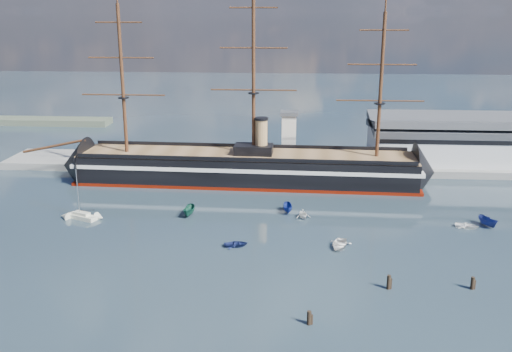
{
  "coord_description": "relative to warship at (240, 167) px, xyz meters",
  "views": [
    {
      "loc": [
        5.3,
        -85.17,
        43.88
      ],
      "look_at": [
        -3.54,
        35.0,
        9.0
      ],
      "focal_mm": 40.0,
      "sensor_mm": 36.0,
      "label": 1
    }
  ],
  "objects": [
    {
      "name": "sailboat",
      "position": [
        -31.73,
        -30.64,
        -3.32
      ],
      "size": [
        7.31,
        4.71,
        11.31
      ],
      "rotation": [
        0.0,
        0.0,
        -0.41
      ],
      "color": "beige",
      "rests_on": "ground"
    },
    {
      "name": "piling_far_right",
      "position": [
        44.22,
        -58.11,
        -4.04
      ],
      "size": [
        0.64,
        0.64,
        2.87
      ],
      "primitive_type": "cylinder",
      "color": "black",
      "rests_on": "ground"
    },
    {
      "name": "piling_near_right",
      "position": [
        30.52,
        -59.04,
        -4.04
      ],
      "size": [
        0.64,
        0.64,
        3.16
      ],
      "primitive_type": "cylinder",
      "color": "black",
      "rests_on": "ground"
    },
    {
      "name": "warship",
      "position": [
        0.0,
        0.0,
        0.0
      ],
      "size": [
        113.1,
        18.71,
        53.94
      ],
      "rotation": [
        0.0,
        0.0,
        -0.03
      ],
      "color": "black",
      "rests_on": "ground"
    },
    {
      "name": "motorboat_d",
      "position": [
        16.71,
        -26.46,
        -4.04
      ],
      "size": [
        6.55,
        4.4,
        2.21
      ],
      "primitive_type": "imported",
      "rotation": [
        0.0,
        0.0,
        0.32
      ],
      "color": "white",
      "rests_on": "ground"
    },
    {
      "name": "quay_tower",
      "position": [
        12.74,
        13.0,
        5.72
      ],
      "size": [
        5.0,
        5.0,
        15.0
      ],
      "color": "silver",
      "rests_on": "ground"
    },
    {
      "name": "motorboat_a",
      "position": [
        -8.6,
        -26.83,
        -4.04
      ],
      "size": [
        6.64,
        2.68,
        2.62
      ],
      "primitive_type": "imported",
      "rotation": [
        0.0,
        0.0,
        -0.04
      ],
      "color": "#164F3C",
      "rests_on": "ground"
    },
    {
      "name": "motorboat_c",
      "position": [
        13.31,
        -23.13,
        -4.04
      ],
      "size": [
        6.24,
        2.78,
        2.42
      ],
      "primitive_type": "imported",
      "rotation": [
        0.0,
        0.0,
        0.09
      ],
      "color": "navy",
      "rests_on": "ground"
    },
    {
      "name": "warehouse",
      "position": [
        67.74,
        20.0,
        3.95
      ],
      "size": [
        63.0,
        21.0,
        11.6
      ],
      "color": "#B7BABC",
      "rests_on": "ground"
    },
    {
      "name": "motorboat_b",
      "position": [
        3.64,
        -43.3,
        -4.04
      ],
      "size": [
        1.8,
        3.09,
        1.35
      ],
      "primitive_type": "imported",
      "rotation": [
        0.0,
        0.0,
        1.8
      ],
      "color": "navy",
      "rests_on": "ground"
    },
    {
      "name": "piling_near_mid",
      "position": [
        17.33,
        -71.1,
        -4.04
      ],
      "size": [
        0.64,
        0.64,
        2.85
      ],
      "primitive_type": "cylinder",
      "color": "black",
      "rests_on": "ground"
    },
    {
      "name": "ground",
      "position": [
        9.74,
        -20.0,
        -4.04
      ],
      "size": [
        600.0,
        600.0,
        0.0
      ],
      "primitive_type": "plane",
      "color": "#212C34",
      "rests_on": "ground"
    },
    {
      "name": "motorboat_g",
      "position": [
        23.63,
        -42.36,
        -4.04
      ],
      "size": [
        3.93,
        2.26,
        1.73
      ],
      "primitive_type": "imported",
      "rotation": [
        0.0,
        0.0,
        -0.22
      ],
      "color": "white",
      "rests_on": "ground"
    },
    {
      "name": "motorboat_f",
      "position": [
        55.75,
        -28.77,
        -4.04
      ],
      "size": [
        6.64,
        4.5,
        2.49
      ],
      "primitive_type": "imported",
      "rotation": [
        0.0,
        0.0,
        0.39
      ],
      "color": "navy",
      "rests_on": "ground"
    },
    {
      "name": "motorboat_e",
      "position": [
        51.12,
        -29.99,
        -4.04
      ],
      "size": [
        2.08,
        3.22,
        1.4
      ],
      "primitive_type": "imported",
      "rotation": [
        0.0,
        0.0,
        1.25
      ],
      "color": "white",
      "rests_on": "ground"
    },
    {
      "name": "quay",
      "position": [
        19.74,
        16.0,
        -4.04
      ],
      "size": [
        180.0,
        18.0,
        2.0
      ],
      "primitive_type": "cube",
      "color": "slate",
      "rests_on": "ground"
    }
  ]
}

